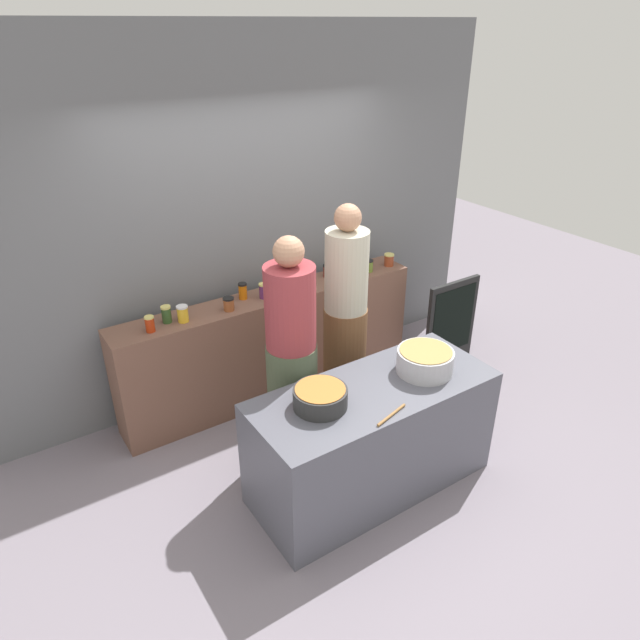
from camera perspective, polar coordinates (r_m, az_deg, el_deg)
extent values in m
plane|color=gray|center=(4.50, 2.54, -13.69)|extent=(12.00, 12.00, 0.00)
cube|color=slate|center=(4.84, -7.33, 9.80)|extent=(4.80, 0.12, 3.00)
cube|color=brown|center=(4.98, -4.79, -2.49)|extent=(2.70, 0.36, 0.95)
cube|color=#53545F|center=(4.05, 5.20, -11.63)|extent=(1.70, 0.70, 0.82)
cylinder|color=#B42D0F|center=(4.34, -16.62, -0.46)|extent=(0.07, 0.07, 0.11)
cylinder|color=#D6C666|center=(4.31, -16.73, 0.26)|extent=(0.07, 0.07, 0.01)
cylinder|color=#2F5025|center=(4.43, -15.08, 0.46)|extent=(0.07, 0.07, 0.12)
cylinder|color=#D6C666|center=(4.40, -15.18, 1.24)|extent=(0.07, 0.07, 0.02)
cylinder|color=gold|center=(4.42, -13.54, 0.54)|extent=(0.08, 0.08, 0.12)
cylinder|color=silver|center=(4.39, -13.63, 1.29)|extent=(0.09, 0.09, 0.01)
cylinder|color=brown|center=(4.52, -9.10, 1.52)|extent=(0.08, 0.08, 0.09)
cylinder|color=black|center=(4.50, -9.15, 2.12)|extent=(0.09, 0.09, 0.01)
cylinder|color=#D0630E|center=(4.69, -7.72, 2.80)|extent=(0.07, 0.07, 0.12)
cylinder|color=black|center=(4.66, -7.77, 3.56)|extent=(0.07, 0.07, 0.01)
cylinder|color=#59285C|center=(4.69, -5.68, 2.85)|extent=(0.07, 0.07, 0.11)
cylinder|color=#D6C666|center=(4.66, -5.71, 3.55)|extent=(0.07, 0.07, 0.01)
cylinder|color=#395A1E|center=(4.69, -4.29, 2.75)|extent=(0.07, 0.07, 0.09)
cylinder|color=#D6C666|center=(4.67, -4.32, 3.32)|extent=(0.07, 0.07, 0.02)
cylinder|color=gold|center=(4.75, -3.39, 3.40)|extent=(0.09, 0.09, 0.13)
cylinder|color=#D6C666|center=(4.72, -3.41, 4.19)|extent=(0.09, 0.09, 0.02)
cylinder|color=brown|center=(5.07, 0.75, 4.89)|extent=(0.08, 0.08, 0.10)
cylinder|color=black|center=(5.05, 0.75, 5.45)|extent=(0.08, 0.08, 0.01)
cylinder|color=#D8640E|center=(5.10, 3.51, 5.05)|extent=(0.09, 0.09, 0.12)
cylinder|color=silver|center=(5.07, 3.53, 5.73)|extent=(0.09, 0.09, 0.01)
cylinder|color=olive|center=(5.20, 4.92, 5.35)|extent=(0.07, 0.07, 0.10)
cylinder|color=black|center=(5.18, 4.95, 5.92)|extent=(0.07, 0.07, 0.01)
cylinder|color=brown|center=(5.35, 6.90, 5.93)|extent=(0.09, 0.09, 0.10)
cylinder|color=#D6C666|center=(5.33, 6.94, 6.49)|extent=(0.09, 0.09, 0.01)
cylinder|color=#2D2D2D|center=(3.59, 0.02, -7.79)|extent=(0.34, 0.34, 0.13)
cylinder|color=#B97233|center=(3.55, 0.02, -6.90)|extent=(0.32, 0.32, 0.00)
cylinder|color=#B7B7BC|center=(3.98, 10.43, -4.08)|extent=(0.39, 0.39, 0.16)
cylinder|color=#AB8B4E|center=(3.94, 10.54, -3.03)|extent=(0.36, 0.36, 0.00)
cylinder|color=#9E703D|center=(3.57, 7.15, -9.38)|extent=(0.27, 0.09, 0.02)
cylinder|color=#4D593F|center=(4.24, -2.74, -8.26)|extent=(0.37, 0.37, 0.97)
cylinder|color=#95343A|center=(3.83, -3.00, 1.23)|extent=(0.35, 0.35, 0.59)
sphere|color=tan|center=(3.67, -3.15, 6.84)|extent=(0.21, 0.21, 0.21)
cylinder|color=brown|center=(4.62, 2.45, -4.56)|extent=(0.34, 0.34, 1.02)
cylinder|color=#BDB8A1|center=(4.24, 2.67, 4.87)|extent=(0.33, 0.33, 0.62)
sphere|color=tan|center=(4.09, 2.80, 10.19)|extent=(0.20, 0.20, 0.20)
cube|color=black|center=(5.54, 12.94, -0.35)|extent=(0.60, 0.04, 0.87)
cube|color=black|center=(5.50, 13.14, -0.04)|extent=(0.51, 0.01, 0.66)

